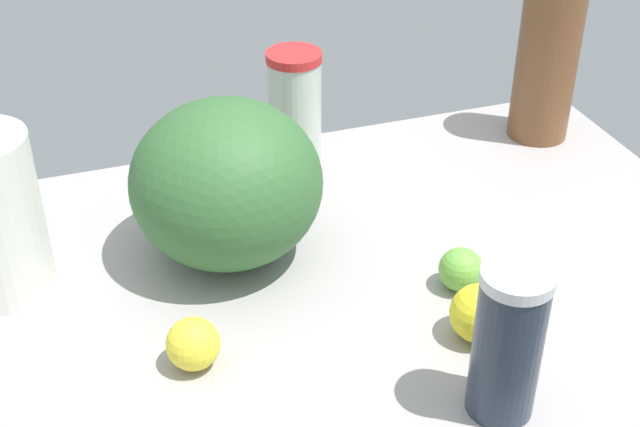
{
  "coord_description": "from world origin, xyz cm",
  "views": [
    {
      "loc": [
        30.89,
        90.32,
        76.06
      ],
      "look_at": [
        0.0,
        0.0,
        13.0
      ],
      "focal_mm": 50.0,
      "sensor_mm": 36.0,
      "label": 1
    }
  ],
  "objects_px": {
    "lime_near_front": "(461,269)",
    "lemon_beside_bowl": "(193,344)",
    "tumbler_cup": "(295,108)",
    "lemon_loose": "(479,313)",
    "chocolate_milk_jug": "(547,63)",
    "shaker_bottle": "(508,343)",
    "watermelon": "(226,183)"
  },
  "relations": [
    {
      "from": "lime_near_front",
      "to": "lemon_beside_bowl",
      "type": "xyz_separation_m",
      "value": [
        0.36,
        0.03,
        0.0
      ]
    },
    {
      "from": "tumbler_cup",
      "to": "lime_near_front",
      "type": "height_order",
      "value": "tumbler_cup"
    },
    {
      "from": "lime_near_front",
      "to": "lemon_loose",
      "type": "relative_size",
      "value": 0.8
    },
    {
      "from": "chocolate_milk_jug",
      "to": "lime_near_front",
      "type": "relative_size",
      "value": 4.79
    },
    {
      "from": "chocolate_milk_jug",
      "to": "shaker_bottle",
      "type": "bearing_deg",
      "value": 56.08
    },
    {
      "from": "shaker_bottle",
      "to": "lime_near_front",
      "type": "bearing_deg",
      "value": -104.65
    },
    {
      "from": "lemon_beside_bowl",
      "to": "shaker_bottle",
      "type": "bearing_deg",
      "value": 150.0
    },
    {
      "from": "lime_near_front",
      "to": "lemon_loose",
      "type": "bearing_deg",
      "value": 76.38
    },
    {
      "from": "lemon_beside_bowl",
      "to": "lemon_loose",
      "type": "bearing_deg",
      "value": 169.49
    },
    {
      "from": "watermelon",
      "to": "lemon_beside_bowl",
      "type": "xyz_separation_m",
      "value": [
        0.1,
        0.21,
        -0.08
      ]
    },
    {
      "from": "tumbler_cup",
      "to": "shaker_bottle",
      "type": "distance_m",
      "value": 0.6
    },
    {
      "from": "lemon_loose",
      "to": "lime_near_front",
      "type": "bearing_deg",
      "value": -103.62
    },
    {
      "from": "chocolate_milk_jug",
      "to": "lemon_loose",
      "type": "distance_m",
      "value": 0.56
    },
    {
      "from": "chocolate_milk_jug",
      "to": "tumbler_cup",
      "type": "bearing_deg",
      "value": -6.94
    },
    {
      "from": "shaker_bottle",
      "to": "lime_near_front",
      "type": "height_order",
      "value": "shaker_bottle"
    },
    {
      "from": "chocolate_milk_jug",
      "to": "watermelon",
      "type": "distance_m",
      "value": 0.61
    },
    {
      "from": "lemon_loose",
      "to": "shaker_bottle",
      "type": "bearing_deg",
      "value": 74.5
    },
    {
      "from": "chocolate_milk_jug",
      "to": "lime_near_front",
      "type": "height_order",
      "value": "chocolate_milk_jug"
    },
    {
      "from": "tumbler_cup",
      "to": "lemon_beside_bowl",
      "type": "height_order",
      "value": "tumbler_cup"
    },
    {
      "from": "chocolate_milk_jug",
      "to": "lemon_beside_bowl",
      "type": "bearing_deg",
      "value": 28.92
    },
    {
      "from": "tumbler_cup",
      "to": "lime_near_front",
      "type": "relative_size",
      "value": 3.21
    },
    {
      "from": "tumbler_cup",
      "to": "watermelon",
      "type": "xyz_separation_m",
      "value": [
        0.16,
        0.22,
        0.02
      ]
    },
    {
      "from": "watermelon",
      "to": "tumbler_cup",
      "type": "bearing_deg",
      "value": -126.87
    },
    {
      "from": "watermelon",
      "to": "lemon_loose",
      "type": "relative_size",
      "value": 3.53
    },
    {
      "from": "watermelon",
      "to": "lemon_loose",
      "type": "bearing_deg",
      "value": 132.0
    },
    {
      "from": "lime_near_front",
      "to": "watermelon",
      "type": "bearing_deg",
      "value": -33.28
    },
    {
      "from": "shaker_bottle",
      "to": "chocolate_milk_jug",
      "type": "relative_size",
      "value": 0.67
    },
    {
      "from": "tumbler_cup",
      "to": "chocolate_milk_jug",
      "type": "relative_size",
      "value": 0.67
    },
    {
      "from": "tumbler_cup",
      "to": "watermelon",
      "type": "relative_size",
      "value": 0.73
    },
    {
      "from": "lemon_loose",
      "to": "tumbler_cup",
      "type": "bearing_deg",
      "value": -80.8
    },
    {
      "from": "lemon_beside_bowl",
      "to": "lemon_loose",
      "type": "distance_m",
      "value": 0.34
    },
    {
      "from": "tumbler_cup",
      "to": "lemon_loose",
      "type": "relative_size",
      "value": 2.57
    }
  ]
}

